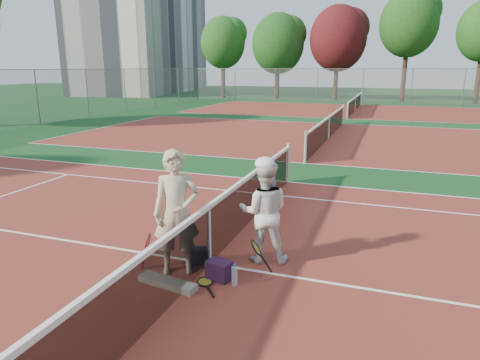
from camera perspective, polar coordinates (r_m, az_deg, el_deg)
name	(u,v)px	position (r m, az deg, el deg)	size (l,w,h in m)	color
ground	(210,264)	(7.16, -4.08, -11.08)	(130.00, 130.00, 0.00)	#113E18
court_main	(210,264)	(7.16, -4.09, -11.06)	(23.77, 10.97, 0.01)	maroon
court_far_a	(328,138)	(19.81, 11.70, 5.44)	(23.77, 10.97, 0.01)	maroon
court_far_b	(355,111)	(33.14, 15.05, 8.91)	(23.77, 10.97, 0.01)	maroon
net_main	(209,235)	(6.95, -4.16, -7.30)	(0.10, 10.98, 1.02)	black
net_far_a	(329,127)	(19.74, 11.78, 6.90)	(0.10, 10.98, 1.02)	black
net_far_b	(355,104)	(33.10, 15.11, 9.78)	(0.10, 10.98, 1.02)	black
fence_back	(363,86)	(40.01, 16.07, 11.93)	(32.00, 0.06, 3.00)	slate
apartment_block	(144,32)	(58.70, -12.71, 18.75)	(10.00, 22.00, 15.00)	beige
player_a	(177,213)	(6.60, -8.44, -4.36)	(0.71, 0.47, 1.95)	#B7A88E
player_b	(264,212)	(6.97, 3.24, -4.26)	(0.82, 0.64, 1.69)	silver
racket_red	(148,252)	(7.02, -12.15, -9.32)	(0.18, 0.27, 0.59)	maroon
racket_black_held	(256,256)	(6.79, 2.15, -10.15)	(0.35, 0.27, 0.52)	black
racket_spare	(205,282)	(6.59, -4.72, -13.39)	(0.60, 0.27, 0.03)	black
sports_bag_navy	(198,256)	(7.15, -5.60, -10.02)	(0.33, 0.22, 0.26)	black
sports_bag_purple	(219,270)	(6.62, -2.78, -11.93)	(0.36, 0.25, 0.30)	black
net_cover_canvas	(168,283)	(6.56, -9.64, -13.35)	(0.95, 0.22, 0.10)	slate
water_bottle	(235,276)	(6.44, -0.73, -12.70)	(0.09, 0.09, 0.30)	silver
tree_back_0	(223,43)	(46.17, -2.30, 17.79)	(4.56, 4.56, 8.18)	#382314
tree_back_1	(278,44)	(44.71, 5.09, 17.65)	(5.15, 5.15, 8.36)	#382314
tree_back_maroon	(338,39)	(43.91, 12.94, 17.89)	(5.37, 5.37, 8.86)	#382314
tree_back_3	(409,24)	(43.48, 21.59, 18.79)	(5.13, 5.13, 9.85)	#382314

